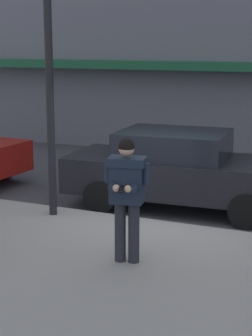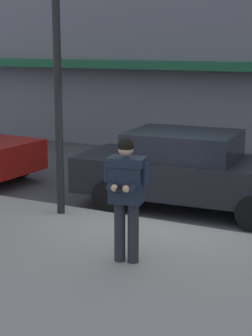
{
  "view_description": "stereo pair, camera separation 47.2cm",
  "coord_description": "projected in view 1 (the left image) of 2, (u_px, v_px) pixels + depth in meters",
  "views": [
    {
      "loc": [
        3.39,
        -9.16,
        3.21
      ],
      "look_at": [
        0.26,
        -2.09,
        1.49
      ],
      "focal_mm": 60.0,
      "sensor_mm": 36.0,
      "label": 1
    },
    {
      "loc": [
        3.81,
        -8.95,
        3.21
      ],
      "look_at": [
        0.26,
        -2.09,
        1.49
      ],
      "focal_mm": 60.0,
      "sensor_mm": 36.0,
      "label": 2
    }
  ],
  "objects": [
    {
      "name": "parked_sedan_mid",
      "position": [
        180.0,
        169.0,
        11.05
      ],
      "size": [
        4.62,
        2.17,
        1.54
      ],
      "color": "black",
      "rests_on": "ground"
    },
    {
      "name": "sidewalk",
      "position": [
        154.0,
        292.0,
        7.25
      ],
      "size": [
        32.0,
        5.3,
        0.14
      ],
      "primitive_type": "cube",
      "color": "gray",
      "rests_on": "ground"
    },
    {
      "name": "ground_plane",
      "position": [
        159.0,
        224.0,
        10.21
      ],
      "size": [
        80.0,
        80.0,
        0.0
      ],
      "primitive_type": "plane",
      "color": "#3D3D42"
    },
    {
      "name": "street_lamp_post",
      "position": [
        48.0,
        48.0,
        9.67
      ],
      "size": [
        0.36,
        0.36,
        4.88
      ],
      "color": "black",
      "rests_on": "sidewalk"
    },
    {
      "name": "curb_paint_line",
      "position": [
        214.0,
        230.0,
        9.86
      ],
      "size": [
        28.0,
        0.12,
        0.01
      ],
      "primitive_type": "cube",
      "color": "silver",
      "rests_on": "ground"
    },
    {
      "name": "man_texting_on_phone",
      "position": [
        127.0,
        187.0,
        7.84
      ],
      "size": [
        0.64,
        0.63,
        1.81
      ],
      "color": "#23232B",
      "rests_on": "sidewalk"
    }
  ]
}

